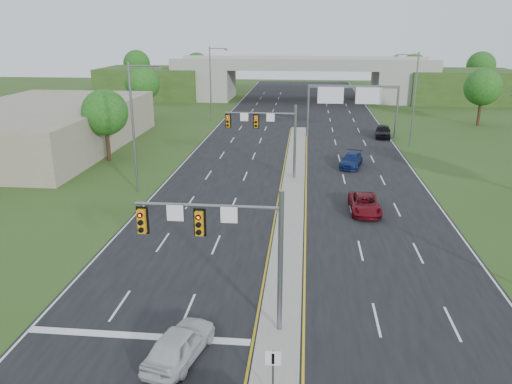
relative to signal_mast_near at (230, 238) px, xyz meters
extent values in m
plane|color=#2F4619|center=(2.26, 0.07, -4.73)|extent=(240.00, 240.00, 0.00)
cube|color=black|center=(2.26, 35.07, -4.72)|extent=(24.00, 160.00, 0.02)
cube|color=gray|center=(2.26, 23.07, -4.63)|extent=(2.00, 54.00, 0.16)
cube|color=gold|center=(1.11, 23.07, -4.70)|extent=(0.12, 54.00, 0.01)
cube|color=gold|center=(3.41, 23.07, -4.70)|extent=(0.12, 54.00, 0.01)
cube|color=silver|center=(-9.54, 35.07, -4.70)|extent=(0.12, 160.00, 0.01)
cube|color=silver|center=(14.06, 35.07, -4.70)|extent=(0.12, 160.00, 0.01)
cube|color=silver|center=(-4.24, -0.93, -4.70)|extent=(10.50, 0.50, 0.01)
cylinder|color=slate|center=(2.26, 0.07, -1.23)|extent=(0.24, 0.24, 7.00)
cylinder|color=slate|center=(-0.99, 0.07, 1.47)|extent=(6.50, 0.16, 0.16)
cube|color=orange|center=(-1.31, -0.18, 0.72)|extent=(0.35, 0.25, 1.10)
cube|color=orange|center=(-3.91, -0.18, 0.72)|extent=(0.35, 0.25, 1.10)
cube|color=black|center=(-1.31, -0.04, 0.72)|extent=(0.55, 0.04, 1.30)
cube|color=black|center=(-3.91, -0.04, 0.72)|extent=(0.55, 0.04, 1.30)
sphere|color=#FF0C05|center=(-1.31, -0.31, 1.07)|extent=(0.20, 0.20, 0.20)
sphere|color=#FF0C05|center=(-3.91, -0.31, 1.07)|extent=(0.20, 0.20, 0.20)
cube|color=white|center=(-2.42, -0.03, 1.12)|extent=(0.75, 0.04, 0.75)
cube|color=white|center=(-0.01, -0.03, 1.12)|extent=(0.75, 0.04, 0.75)
cylinder|color=slate|center=(2.26, 25.07, -1.23)|extent=(0.24, 0.24, 7.00)
cylinder|color=slate|center=(-0.99, 25.07, 1.47)|extent=(6.50, 0.16, 0.16)
cube|color=orange|center=(-1.31, 24.82, 0.72)|extent=(0.35, 0.25, 1.10)
cube|color=orange|center=(-3.91, 24.82, 0.72)|extent=(0.35, 0.25, 1.10)
cube|color=black|center=(-1.31, 24.96, 0.72)|extent=(0.55, 0.04, 1.30)
cube|color=black|center=(-3.91, 24.96, 0.72)|extent=(0.55, 0.04, 1.30)
sphere|color=#FF0C05|center=(-1.31, 24.69, 1.07)|extent=(0.20, 0.20, 0.20)
sphere|color=#FF0C05|center=(-3.91, 24.69, 1.07)|extent=(0.20, 0.20, 0.20)
cube|color=white|center=(-2.42, 24.97, 1.12)|extent=(0.75, 0.04, 0.75)
cube|color=white|center=(-0.01, 24.97, 1.12)|extent=(0.75, 0.04, 0.75)
cylinder|color=slate|center=(2.26, -4.43, -3.63)|extent=(0.08, 0.08, 2.20)
cube|color=white|center=(2.26, -4.48, -2.83)|extent=(0.60, 0.04, 0.60)
cube|color=black|center=(2.26, -4.51, -2.83)|extent=(0.10, 0.02, 0.45)
cylinder|color=slate|center=(3.46, 45.07, -1.43)|extent=(0.28, 0.28, 6.60)
cylinder|color=slate|center=(14.76, 45.07, -1.43)|extent=(0.28, 0.28, 6.60)
cube|color=slate|center=(9.11, 45.07, 1.77)|extent=(11.50, 0.35, 0.35)
cube|color=#0C5617|center=(6.26, 44.87, 0.67)|extent=(3.20, 0.08, 2.00)
cube|color=#0C5617|center=(11.06, 44.87, 0.67)|extent=(3.20, 0.08, 2.00)
cube|color=silver|center=(6.26, 44.82, 0.67)|extent=(3.30, 0.03, 2.10)
cube|color=silver|center=(11.06, 44.82, 0.67)|extent=(3.30, 0.03, 2.10)
cube|color=gray|center=(-14.74, 80.07, -1.73)|extent=(6.00, 12.00, 6.00)
cube|color=gray|center=(19.26, 80.07, -1.73)|extent=(6.00, 12.00, 6.00)
cube|color=#2F4619|center=(-27.74, 80.07, -1.73)|extent=(20.00, 14.00, 6.00)
cube|color=#2F4619|center=(32.26, 80.07, -1.73)|extent=(20.00, 14.00, 6.00)
cube|color=gray|center=(2.26, 80.07, 1.87)|extent=(50.00, 12.00, 1.20)
cube|color=gray|center=(2.26, 74.27, 2.92)|extent=(50.00, 0.40, 0.90)
cube|color=gray|center=(2.26, 85.87, 2.92)|extent=(50.00, 0.40, 0.90)
cylinder|color=slate|center=(-11.24, 20.07, 0.77)|extent=(0.20, 0.20, 11.00)
cylinder|color=slate|center=(-9.99, 20.07, 5.97)|extent=(2.50, 0.12, 0.12)
cube|color=slate|center=(-8.74, 20.07, 5.82)|extent=(0.50, 0.25, 0.18)
cylinder|color=slate|center=(-11.24, 55.07, 0.77)|extent=(0.20, 0.20, 11.00)
cylinder|color=slate|center=(-9.99, 55.07, 5.97)|extent=(2.50, 0.12, 0.12)
cube|color=slate|center=(-8.74, 55.07, 5.82)|extent=(0.50, 0.25, 0.18)
cylinder|color=slate|center=(15.76, 40.07, 0.77)|extent=(0.20, 0.20, 11.00)
cylinder|color=slate|center=(14.51, 40.07, 5.97)|extent=(2.50, 0.12, 0.12)
cube|color=slate|center=(13.26, 40.07, 5.82)|extent=(0.50, 0.25, 0.18)
cylinder|color=#382316|center=(-17.74, 30.07, -2.73)|extent=(0.44, 0.44, 4.00)
sphere|color=#174512|center=(-17.74, 30.07, 0.47)|extent=(4.80, 4.80, 4.80)
cylinder|color=#382316|center=(-21.74, 55.07, -2.60)|extent=(0.44, 0.44, 4.25)
sphere|color=#174512|center=(-21.74, 55.07, 0.80)|extent=(5.20, 5.20, 5.20)
cylinder|color=#382316|center=(28.26, 55.07, -2.60)|extent=(0.44, 0.44, 4.25)
sphere|color=#174512|center=(28.26, 55.07, 0.80)|extent=(5.20, 5.20, 5.20)
cylinder|color=#382316|center=(-35.74, 94.07, -2.48)|extent=(0.44, 0.44, 4.50)
sphere|color=#174512|center=(-35.74, 94.07, 1.12)|extent=(6.00, 6.00, 6.00)
cylinder|color=#382316|center=(-21.74, 94.07, -2.60)|extent=(0.44, 0.44, 4.25)
sphere|color=#174512|center=(-21.74, 94.07, 0.80)|extent=(5.60, 5.60, 5.60)
cylinder|color=#382316|center=(26.26, 94.07, -2.60)|extent=(0.44, 0.44, 4.25)
sphere|color=#174512|center=(26.26, 94.07, 0.80)|extent=(5.60, 5.60, 5.60)
cylinder|color=#382316|center=(40.26, 94.07, -2.48)|extent=(0.44, 0.44, 4.50)
sphere|color=#174512|center=(40.26, 94.07, 1.12)|extent=(6.00, 6.00, 6.00)
cube|color=gray|center=(-27.74, 35.07, -2.23)|extent=(18.00, 30.00, 5.00)
imported|color=silver|center=(-1.90, -2.35, -3.97)|extent=(2.74, 4.62, 1.48)
imported|color=maroon|center=(7.93, 16.76, -4.04)|extent=(2.28, 4.81, 1.33)
imported|color=#0D1D51|center=(7.99, 30.12, -4.03)|extent=(2.93, 4.95, 1.35)
imported|color=black|center=(13.26, 45.20, -3.91)|extent=(2.45, 4.86, 1.59)
camera|label=1|loc=(3.20, -20.15, 8.90)|focal=35.00mm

